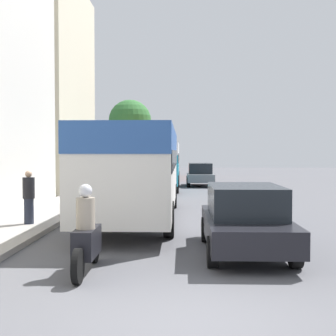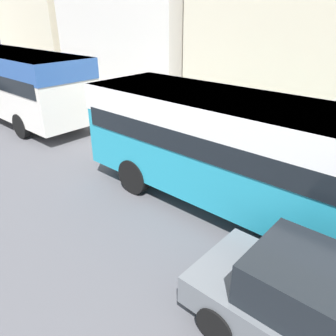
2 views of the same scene
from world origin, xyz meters
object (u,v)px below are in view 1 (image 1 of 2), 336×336
Objects in this scene: bus_third_in_line at (161,155)px; pedestrian_near_curb at (29,197)px; bus_following at (158,159)px; motorcycle_behind_lead at (86,238)px; car_crossing at (200,174)px; car_far_curb at (245,218)px; bus_lead at (137,162)px.

pedestrian_near_curb is (-2.85, -26.44, -1.06)m from bus_third_in_line.
motorcycle_behind_lead is (-0.38, -19.81, -1.17)m from bus_following.
motorcycle_behind_lead is 22.76m from car_crossing.
bus_following reaches higher than car_far_curb.
pedestrian_near_curb reaches higher than car_far_curb.
bus_third_in_line is at bearing 83.86° from pedestrian_near_curb.
pedestrian_near_curb is (-2.80, 5.09, 0.29)m from motorcycle_behind_lead.
pedestrian_near_curb is (-3.11, -2.00, -1.02)m from bus_lead.
bus_lead reaches higher than motorcycle_behind_lead.
bus_following is 18.22m from car_far_curb.
bus_following is at bearing 77.82° from pedestrian_near_curb.
bus_third_in_line is at bearing 89.92° from motorcycle_behind_lead.
bus_third_in_line is at bearing 90.62° from bus_lead.
car_far_curb is (3.25, -29.67, -1.23)m from bus_third_in_line.
bus_following is at bearing 89.70° from bus_lead.
bus_third_in_line is 26.62m from pedestrian_near_curb.
bus_following is (0.07, 12.73, -0.13)m from bus_lead.
bus_following is 2.35× the size of car_crossing.
car_crossing is at bearing 82.23° from motorcycle_behind_lead.
car_crossing is at bearing -71.35° from bus_third_in_line.
motorcycle_behind_lead is 5.81m from pedestrian_near_curb.
bus_following is 2.10× the size of car_far_curb.
bus_following reaches higher than pedestrian_near_curb.
bus_third_in_line reaches higher than car_far_curb.
car_crossing is (3.08, 22.55, 0.11)m from motorcycle_behind_lead.
bus_following is 11.73m from bus_third_in_line.
pedestrian_near_curb reaches higher than motorcycle_behind_lead.
bus_third_in_line is (-0.27, 24.44, 0.05)m from bus_lead.
bus_lead is 1.19× the size of bus_following.
motorcycle_behind_lead is at bearing -92.51° from bus_lead.
car_crossing is (2.77, 15.46, -1.20)m from bus_lead.
bus_lead is 7.21m from motorcycle_behind_lead.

